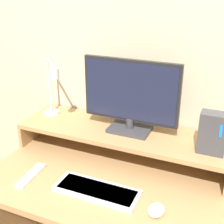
# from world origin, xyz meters

# --- Properties ---
(wall_back) EXTENTS (6.00, 0.05, 2.50)m
(wall_back) POSITION_xyz_m (0.00, 0.73, 1.25)
(wall_back) COLOR beige
(wall_back) RESTS_ON ground_plane
(desk) EXTENTS (1.05, 0.70, 0.77)m
(desk) POSITION_xyz_m (0.00, 0.35, 0.53)
(desk) COLOR #A87F51
(desk) RESTS_ON ground_plane
(monitor_shelf) EXTENTS (1.05, 0.31, 0.13)m
(monitor_shelf) POSITION_xyz_m (0.00, 0.55, 0.89)
(monitor_shelf) COLOR #A87F51
(monitor_shelf) RESTS_ON desk
(monitor) EXTENTS (0.47, 0.13, 0.36)m
(monitor) POSITION_xyz_m (0.04, 0.56, 1.09)
(monitor) COLOR #38383D
(monitor) RESTS_ON monitor_shelf
(desk_lamp) EXTENTS (0.20, 0.20, 0.32)m
(desk_lamp) POSITION_xyz_m (-0.38, 0.53, 1.08)
(desk_lamp) COLOR silver
(desk_lamp) RESTS_ON monitor_shelf
(router_dock) EXTENTS (0.12, 0.07, 0.18)m
(router_dock) POSITION_xyz_m (0.43, 0.50, 1.00)
(router_dock) COLOR #3D3D42
(router_dock) RESTS_ON monitor_shelf
(keyboard) EXTENTS (0.36, 0.13, 0.02)m
(keyboard) POSITION_xyz_m (0.02, 0.21, 0.78)
(keyboard) COLOR silver
(keyboard) RESTS_ON desk
(mouse) EXTENTS (0.06, 0.09, 0.03)m
(mouse) POSITION_xyz_m (0.28, 0.19, 0.79)
(mouse) COLOR white
(mouse) RESTS_ON desk
(remote_control) EXTENTS (0.05, 0.19, 0.02)m
(remote_control) POSITION_xyz_m (-0.30, 0.20, 0.78)
(remote_control) COLOR white
(remote_control) RESTS_ON desk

